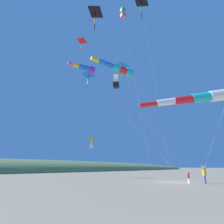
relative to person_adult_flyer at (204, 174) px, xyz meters
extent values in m
plane|color=tan|center=(3.70, 0.01, -1.06)|extent=(600.00, 600.00, 0.00)
ellipsoid|color=#6B844C|center=(58.70, 0.01, -1.06)|extent=(28.00, 240.00, 8.32)
cube|color=#335199|center=(0.00, -0.01, -0.65)|extent=(0.27, 0.36, 0.83)
cylinder|color=gold|center=(0.00, -0.01, 0.11)|extent=(0.49, 0.49, 0.68)
sphere|color=tan|center=(0.00, -0.01, 0.58)|extent=(0.26, 0.26, 0.26)
cylinder|color=gold|center=(-0.22, 0.08, 0.63)|extent=(0.25, 0.42, 0.52)
cylinder|color=gold|center=(0.10, 0.21, 0.63)|extent=(0.25, 0.42, 0.52)
cube|color=silver|center=(1.48, 0.84, -0.79)|extent=(0.22, 0.13, 0.53)
cylinder|color=#B72833|center=(1.48, 0.84, -0.31)|extent=(0.28, 0.28, 0.44)
sphere|color=#A37551|center=(1.48, 0.84, 0.00)|extent=(0.17, 0.17, 0.17)
cylinder|color=#B72833|center=(1.36, 0.75, 0.03)|extent=(0.28, 0.10, 0.33)
cylinder|color=#B72833|center=(1.39, 0.96, 0.03)|extent=(0.28, 0.10, 0.33)
cylinder|color=purple|center=(9.50, 8.78, 12.90)|extent=(1.08, 0.99, 0.92)
cylinder|color=blue|center=(9.74, 9.44, 12.94)|extent=(0.96, 0.95, 0.80)
cylinder|color=blue|center=(9.97, 10.09, 12.98)|extent=(0.85, 0.90, 0.68)
cylinder|color=yellow|center=(10.20, 10.75, 13.02)|extent=(0.73, 0.85, 0.56)
cylinder|color=#EF4C93|center=(10.43, 11.40, 13.06)|extent=(0.61, 0.81, 0.44)
cylinder|color=white|center=(6.11, 5.26, 5.80)|extent=(6.58, 6.41, 13.72)
pyramid|color=blue|center=(8.49, 3.85, 15.22)|extent=(2.17, 2.26, 0.51)
cylinder|color=black|center=(8.47, 3.87, 15.11)|extent=(1.29, 1.09, 0.42)
cylinder|color=blue|center=(8.45, 3.90, 14.60)|extent=(0.22, 0.24, 0.86)
cylinder|color=green|center=(8.44, 3.92, 13.74)|extent=(0.18, 0.17, 0.86)
cylinder|color=blue|center=(8.48, 3.97, 12.89)|extent=(0.25, 0.28, 0.87)
cylinder|color=white|center=(4.89, 3.18, 6.99)|extent=(7.16, 1.39, 16.10)
cube|color=yellow|center=(17.83, 1.32, 5.34)|extent=(0.94, 0.94, 0.66)
cube|color=white|center=(17.83, 1.32, 4.28)|extent=(0.94, 0.94, 0.66)
cylinder|color=black|center=(17.82, 1.79, 4.81)|extent=(0.02, 0.02, 1.72)
cylinder|color=black|center=(17.37, 1.30, 4.81)|extent=(0.02, 0.02, 1.72)
cylinder|color=black|center=(18.30, 1.34, 4.81)|extent=(0.02, 0.02, 1.72)
cylinder|color=black|center=(17.85, 0.85, 4.81)|extent=(0.02, 0.02, 1.72)
cylinder|color=white|center=(11.88, -0.33, 1.44)|extent=(11.92, 3.32, 5.01)
cube|color=green|center=(5.20, 7.35, 20.64)|extent=(0.64, 0.64, 0.52)
cube|color=#EF4C93|center=(5.20, 7.35, 19.80)|extent=(0.64, 0.64, 0.52)
cylinder|color=black|center=(5.02, 7.67, 20.22)|extent=(0.02, 0.02, 1.35)
cylinder|color=black|center=(4.87, 7.17, 20.22)|extent=(0.02, 0.02, 1.35)
cylinder|color=black|center=(5.52, 7.53, 20.22)|extent=(0.02, 0.02, 1.35)
cylinder|color=black|center=(5.37, 7.03, 20.22)|extent=(0.02, 0.02, 1.35)
cylinder|color=white|center=(5.71, 4.03, 9.24)|extent=(1.03, 6.64, 20.60)
pyramid|color=black|center=(2.47, 7.05, 20.49)|extent=(1.53, 2.03, 0.44)
cylinder|color=black|center=(2.45, 7.05, 20.38)|extent=(1.60, 0.33, 0.34)
cylinder|color=black|center=(2.47, 7.07, 19.88)|extent=(0.22, 0.21, 0.83)
cylinder|color=green|center=(2.51, 7.13, 19.06)|extent=(0.22, 0.27, 0.84)
cylinder|color=black|center=(2.49, 7.15, 18.23)|extent=(0.27, 0.24, 0.84)
cylinder|color=white|center=(2.63, 4.63, 9.63)|extent=(0.37, 4.85, 21.37)
cylinder|color=#1EB7C6|center=(1.95, 10.63, 8.99)|extent=(0.89, 0.91, 0.77)
cylinder|color=red|center=(2.14, 11.29, 9.04)|extent=(0.81, 0.88, 0.69)
cylinder|color=#1EB7C6|center=(2.32, 11.94, 9.10)|extent=(0.73, 0.85, 0.61)
cylinder|color=blue|center=(2.51, 12.60, 9.15)|extent=(0.66, 0.82, 0.53)
cylinder|color=blue|center=(2.69, 13.26, 9.21)|extent=(0.58, 0.80, 0.45)
cylinder|color=yellow|center=(2.88, 13.91, 9.26)|extent=(0.50, 0.77, 0.38)
cylinder|color=white|center=(1.19, 4.83, 3.86)|extent=(1.34, 10.94, 9.84)
pyramid|color=black|center=(5.24, 12.06, 17.06)|extent=(1.03, 1.63, 0.65)
cylinder|color=black|center=(5.20, 12.06, 16.97)|extent=(1.32, 0.03, 0.69)
cylinder|color=black|center=(5.22, 12.03, 16.53)|extent=(0.20, 0.22, 0.74)
cylinder|color=orange|center=(5.26, 12.04, 15.80)|extent=(0.18, 0.22, 0.74)
cylinder|color=black|center=(5.31, 12.06, 15.07)|extent=(0.23, 0.17, 0.75)
cylinder|color=white|center=(3.91, 6.89, 7.93)|extent=(2.58, 10.34, 17.97)
cube|color=white|center=(8.72, 4.83, 12.95)|extent=(1.00, 1.00, 0.73)
cube|color=black|center=(8.72, 4.83, 11.78)|extent=(1.00, 1.00, 0.73)
cylinder|color=black|center=(8.85, 5.33, 12.37)|extent=(0.02, 0.02, 1.90)
cylinder|color=black|center=(8.22, 4.96, 12.37)|extent=(0.02, 0.02, 1.90)
cylinder|color=black|center=(9.22, 4.70, 12.37)|extent=(0.02, 0.02, 1.90)
cylinder|color=black|center=(8.59, 4.33, 12.37)|extent=(0.02, 0.02, 1.90)
cylinder|color=white|center=(4.51, 2.89, 5.18)|extent=(8.43, 3.89, 12.48)
pyramid|color=red|center=(10.12, 10.11, 17.00)|extent=(0.99, 1.32, 0.43)
cylinder|color=black|center=(10.09, 10.12, 16.94)|extent=(0.98, 0.22, 0.44)
cylinder|color=red|center=(10.11, 10.12, 16.61)|extent=(0.13, 0.10, 0.54)
cylinder|color=orange|center=(10.16, 10.13, 16.08)|extent=(0.16, 0.11, 0.54)
cylinder|color=red|center=(10.16, 10.13, 15.54)|extent=(0.14, 0.10, 0.54)
cylinder|color=white|center=(7.82, 3.68, 7.92)|extent=(4.54, 12.88, 17.95)
pyramid|color=blue|center=(15.20, 4.68, 15.83)|extent=(1.87, 2.20, 0.72)
cylinder|color=black|center=(15.15, 4.70, 15.73)|extent=(1.40, 0.67, 0.74)
cylinder|color=blue|center=(15.18, 4.74, 15.22)|extent=(0.22, 0.26, 0.86)
cylinder|color=white|center=(15.18, 4.82, 14.38)|extent=(0.21, 0.25, 0.85)
cylinder|color=blue|center=(15.16, 4.84, 13.54)|extent=(0.17, 0.19, 0.85)
cylinder|color=white|center=(8.92, 1.82, 7.30)|extent=(12.47, 5.77, 16.73)
cylinder|color=white|center=(-4.96, 10.74, 4.87)|extent=(1.31, 1.26, 0.80)
cylinder|color=#1EB7C6|center=(-4.15, 11.44, 4.74)|extent=(1.24, 1.19, 0.71)
cylinder|color=red|center=(-3.35, 12.13, 4.61)|extent=(1.17, 1.11, 0.62)
cylinder|color=white|center=(-2.55, 12.83, 4.48)|extent=(1.10, 1.03, 0.53)
cylinder|color=red|center=(-1.74, 13.53, 4.35)|extent=(1.03, 0.95, 0.43)
cylinder|color=white|center=(-2.70, 6.34, 1.86)|extent=(5.33, 8.10, 5.83)
camera|label=1|loc=(-7.52, 22.84, 0.74)|focal=30.00mm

